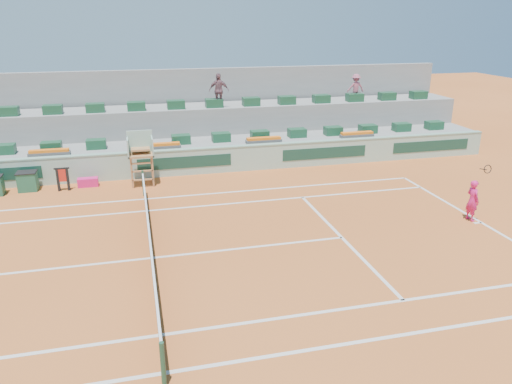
{
  "coord_description": "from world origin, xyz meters",
  "views": [
    {
      "loc": [
        -0.17,
        -14.36,
        7.14
      ],
      "look_at": [
        4.0,
        2.5,
        1.0
      ],
      "focal_mm": 35.0,
      "sensor_mm": 36.0,
      "label": 1
    }
  ],
  "objects_px": {
    "umpire_chair": "(141,151)",
    "drink_cooler_a": "(28,181)",
    "player_bag": "(88,182)",
    "tennis_player": "(473,200)"
  },
  "relations": [
    {
      "from": "player_bag",
      "to": "tennis_player",
      "type": "height_order",
      "value": "tennis_player"
    },
    {
      "from": "umpire_chair",
      "to": "drink_cooler_a",
      "type": "xyz_separation_m",
      "value": [
        -4.84,
        0.33,
        -1.12
      ]
    },
    {
      "from": "drink_cooler_a",
      "to": "player_bag",
      "type": "bearing_deg",
      "value": -1.34
    },
    {
      "from": "drink_cooler_a",
      "to": "tennis_player",
      "type": "xyz_separation_m",
      "value": [
        16.47,
        -7.5,
        0.36
      ]
    },
    {
      "from": "player_bag",
      "to": "drink_cooler_a",
      "type": "height_order",
      "value": "drink_cooler_a"
    },
    {
      "from": "umpire_chair",
      "to": "tennis_player",
      "type": "height_order",
      "value": "umpire_chair"
    },
    {
      "from": "umpire_chair",
      "to": "player_bag",
      "type": "bearing_deg",
      "value": 173.5
    },
    {
      "from": "player_bag",
      "to": "umpire_chair",
      "type": "height_order",
      "value": "umpire_chair"
    },
    {
      "from": "drink_cooler_a",
      "to": "tennis_player",
      "type": "distance_m",
      "value": 18.11
    },
    {
      "from": "player_bag",
      "to": "umpire_chair",
      "type": "distance_m",
      "value": 2.74
    }
  ]
}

